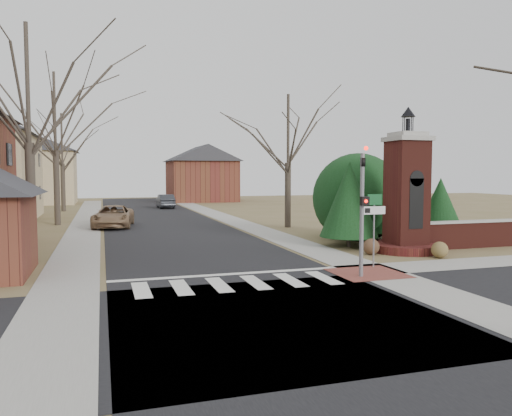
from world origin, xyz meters
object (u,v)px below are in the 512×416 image
object	(u,v)px
traffic_signal_pole	(362,201)
sign_post	(374,216)
brick_gate_monument	(406,204)
pickup_truck	(113,216)
distant_car	(165,201)

from	to	relation	value
traffic_signal_pole	sign_post	size ratio (longest dim) A/B	1.64
sign_post	brick_gate_monument	distance (m)	4.55
brick_gate_monument	pickup_truck	size ratio (longest dim) A/B	1.27
traffic_signal_pole	pickup_truck	world-z (taller)	traffic_signal_pole
traffic_signal_pole	pickup_truck	bearing A→B (deg)	112.23
traffic_signal_pole	sign_post	world-z (taller)	traffic_signal_pole
pickup_truck	distant_car	world-z (taller)	pickup_truck
sign_post	traffic_signal_pole	bearing A→B (deg)	-132.43
distant_car	brick_gate_monument	bearing A→B (deg)	101.75
brick_gate_monument	distant_car	world-z (taller)	brick_gate_monument
pickup_truck	brick_gate_monument	bearing A→B (deg)	-41.52
traffic_signal_pole	brick_gate_monument	distance (m)	6.47
sign_post	distant_car	bearing A→B (deg)	95.83
brick_gate_monument	distant_car	bearing A→B (deg)	102.40
traffic_signal_pole	distant_car	size ratio (longest dim) A/B	1.07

